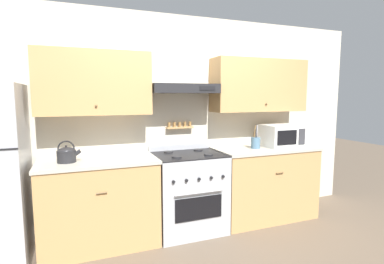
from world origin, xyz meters
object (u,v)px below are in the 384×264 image
at_px(stove_range, 188,192).
at_px(utensil_crock, 256,142).
at_px(microwave, 281,135).
at_px(tea_kettle, 67,154).

bearing_deg(stove_range, utensil_crock, -0.84).
xyz_separation_m(stove_range, microwave, (1.30, 0.00, 0.61)).
relative_size(stove_range, microwave, 2.05).
bearing_deg(microwave, stove_range, -179.80).
height_order(microwave, utensil_crock, utensil_crock).
bearing_deg(microwave, tea_kettle, -179.61).
distance_m(stove_range, microwave, 1.44).
bearing_deg(tea_kettle, stove_range, 0.59).
bearing_deg(microwave, utensil_crock, -177.46).
relative_size(microwave, utensil_crock, 1.63).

